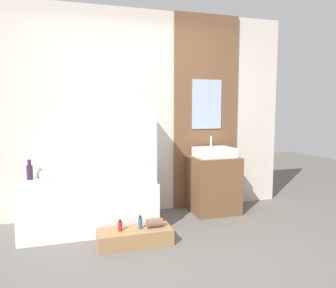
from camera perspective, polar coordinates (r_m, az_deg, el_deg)
ground_plane at (r=3.04m, az=0.39°, el=-20.38°), size 12.00×12.00×0.00m
wall_tiled_back at (r=4.25m, az=-6.01°, el=5.39°), size 4.20×0.06×2.60m
wall_wood_accent at (r=4.50m, az=6.65°, el=5.49°), size 0.91×0.04×2.60m
bathtub at (r=3.90m, az=-13.55°, el=-10.19°), size 1.46×0.77×0.54m
glass_shower_screen at (r=3.79m, az=-3.15°, el=0.61°), size 0.01×0.58×0.91m
wooden_step_bench at (r=3.43m, az=-5.78°, el=-15.75°), size 0.74×0.30×0.15m
vanity_cabinet at (r=4.36m, az=7.95°, el=-6.99°), size 0.59×0.51×0.73m
sink at (r=4.29m, az=8.03°, el=-1.41°), size 0.48×0.37×0.26m
vase_tall_dark at (r=4.13m, az=-22.95°, el=-4.44°), size 0.07×0.07×0.23m
vase_round_light at (r=4.10m, az=-20.80°, el=-5.02°), size 0.10×0.10×0.10m
bottle_soap_primary at (r=3.36m, az=-8.35°, el=-13.93°), size 0.04×0.04×0.11m
bottle_soap_secondary at (r=3.39m, az=-4.86°, el=-13.51°), size 0.04×0.04×0.14m
towel_roll at (r=3.43m, az=-2.38°, el=-13.55°), size 0.16×0.09×0.09m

